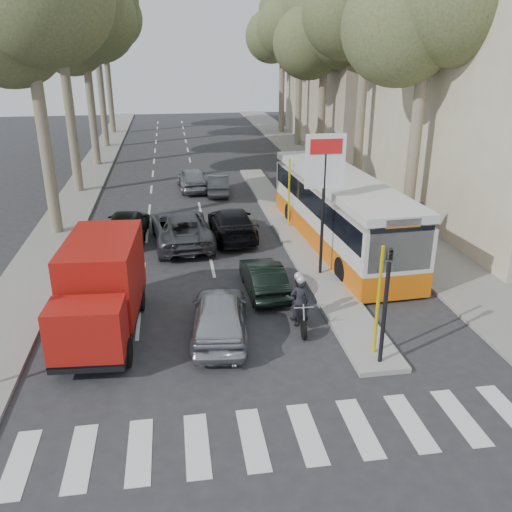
{
  "coord_description": "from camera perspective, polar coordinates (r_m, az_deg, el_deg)",
  "views": [
    {
      "loc": [
        -2.3,
        -14.09,
        8.62
      ],
      "look_at": [
        0.45,
        3.55,
        1.6
      ],
      "focal_mm": 38.0,
      "sensor_mm": 36.0,
      "label": 1
    }
  ],
  "objects": [
    {
      "name": "red_truck",
      "position": [
        17.49,
        -15.98,
        -3.21
      ],
      "size": [
        2.46,
        5.68,
        2.96
      ],
      "rotation": [
        0.0,
        0.0,
        -0.07
      ],
      "color": "black",
      "rests_on": "ground"
    },
    {
      "name": "ground",
      "position": [
        16.68,
        0.34,
        -9.65
      ],
      "size": [
        120.0,
        120.0,
        0.0
      ],
      "primitive_type": "plane",
      "color": "#28282B",
      "rests_on": "ground"
    },
    {
      "name": "traffic_island",
      "position": [
        27.08,
        3.42,
        3.04
      ],
      "size": [
        1.5,
        26.0,
        0.16
      ],
      "primitive_type": "cube",
      "color": "gray",
      "rests_on": "ground"
    },
    {
      "name": "building_far",
      "position": [
        51.29,
        12.21,
        20.33
      ],
      "size": [
        11.0,
        20.0,
        16.0
      ],
      "primitive_type": "cube",
      "color": "#B7A88E",
      "rests_on": "ground"
    },
    {
      "name": "tree_l_c",
      "position": [
        42.58,
        -17.63,
        22.46
      ],
      "size": [
        7.4,
        7.2,
        13.71
      ],
      "color": "#6B604C",
      "rests_on": "ground"
    },
    {
      "name": "queue_car_d",
      "position": [
        33.44,
        -4.0,
        7.53
      ],
      "size": [
        1.55,
        3.71,
        1.19
      ],
      "primitive_type": "imported",
      "rotation": [
        0.0,
        0.0,
        3.06
      ],
      "color": "#4D4F55",
      "rests_on": "ground"
    },
    {
      "name": "pedestrian_far",
      "position": [
        23.74,
        15.27,
        1.72
      ],
      "size": [
        1.11,
        0.89,
        1.58
      ],
      "primitive_type": "imported",
      "rotation": [
        0.0,
        0.0,
        3.65
      ],
      "color": "brown",
      "rests_on": "sidewalk_right"
    },
    {
      "name": "billboard",
      "position": [
        20.48,
        7.18,
        7.41
      ],
      "size": [
        1.5,
        12.1,
        5.6
      ],
      "color": "yellow",
      "rests_on": "ground"
    },
    {
      "name": "sidewalk_right",
      "position": [
        41.48,
        6.65,
        9.41
      ],
      "size": [
        3.2,
        70.0,
        0.12
      ],
      "primitive_type": "cube",
      "color": "gray",
      "rests_on": "ground"
    },
    {
      "name": "queue_car_c",
      "position": [
        34.5,
        -6.71,
        8.06
      ],
      "size": [
        1.97,
        4.27,
        1.42
      ],
      "primitive_type": "imported",
      "rotation": [
        0.0,
        0.0,
        3.21
      ],
      "color": "gray",
      "rests_on": "ground"
    },
    {
      "name": "tree_l_e",
      "position": [
        58.52,
        -15.68,
        22.81
      ],
      "size": [
        7.4,
        7.2,
        14.49
      ],
      "color": "#6B604C",
      "rests_on": "ground"
    },
    {
      "name": "dark_hatchback",
      "position": [
        19.92,
        0.79,
        -2.28
      ],
      "size": [
        1.39,
        3.68,
        1.2
      ],
      "primitive_type": "imported",
      "rotation": [
        0.0,
        0.0,
        3.18
      ],
      "color": "black",
      "rests_on": "ground"
    },
    {
      "name": "queue_car_b",
      "position": [
        25.65,
        -2.53,
        3.46
      ],
      "size": [
        2.1,
        4.88,
        1.4
      ],
      "primitive_type": "imported",
      "rotation": [
        0.0,
        0.0,
        3.17
      ],
      "color": "black",
      "rests_on": "ground"
    },
    {
      "name": "queue_car_a",
      "position": [
        25.01,
        -7.86,
        2.92
      ],
      "size": [
        2.94,
        5.59,
        1.5
      ],
      "primitive_type": "imported",
      "rotation": [
        0.0,
        0.0,
        3.23
      ],
      "color": "#44464B",
      "rests_on": "ground"
    },
    {
      "name": "pedestrian_near",
      "position": [
        26.22,
        16.8,
        3.63
      ],
      "size": [
        0.97,
        1.14,
        1.75
      ],
      "primitive_type": "imported",
      "rotation": [
        0.0,
        0.0,
        2.12
      ],
      "color": "#40354F",
      "rests_on": "sidewalk_right"
    },
    {
      "name": "tree_r_c",
      "position": [
        41.78,
        7.45,
        22.77
      ],
      "size": [
        7.4,
        7.2,
        13.32
      ],
      "color": "#6B604C",
      "rests_on": "ground"
    },
    {
      "name": "motorcycle",
      "position": [
        17.68,
        4.53,
        -4.76
      ],
      "size": [
        0.79,
        2.15,
        1.83
      ],
      "rotation": [
        0.0,
        0.0,
        -0.05
      ],
      "color": "black",
      "rests_on": "ground"
    },
    {
      "name": "traffic_light_island",
      "position": [
        15.07,
        13.61,
        -3.2
      ],
      "size": [
        0.16,
        0.41,
        3.6
      ],
      "color": "black",
      "rests_on": "ground"
    },
    {
      "name": "tree_r_e",
      "position": [
        57.4,
        2.96,
        23.2
      ],
      "size": [
        7.4,
        7.2,
        14.1
      ],
      "color": "#6B604C",
      "rests_on": "ground"
    },
    {
      "name": "tree_r_d",
      "position": [
        49.6,
        4.89,
        24.23
      ],
      "size": [
        7.4,
        7.2,
        14.88
      ],
      "color": "#6B604C",
      "rests_on": "ground"
    },
    {
      "name": "queue_car_e",
      "position": [
        26.27,
        -13.43,
        3.22
      ],
      "size": [
        2.06,
        4.62,
        1.32
      ],
      "primitive_type": "imported",
      "rotation": [
        0.0,
        0.0,
        3.09
      ],
      "color": "black",
      "rests_on": "ground"
    },
    {
      "name": "tree_l_d",
      "position": [
        50.61,
        -16.68,
        24.22
      ],
      "size": [
        7.4,
        7.2,
        15.66
      ],
      "color": "#6B604C",
      "rests_on": "ground"
    },
    {
      "name": "silver_hatchback",
      "position": [
        16.99,
        -3.83,
        -6.25
      ],
      "size": [
        2.19,
        4.46,
        1.46
      ],
      "primitive_type": "imported",
      "rotation": [
        0.0,
        0.0,
        3.03
      ],
      "color": "#B1B2B9",
      "rests_on": "ground"
    },
    {
      "name": "median_left",
      "position": [
        43.33,
        -16.46,
        9.2
      ],
      "size": [
        2.4,
        64.0,
        0.12
      ],
      "primitive_type": "cube",
      "color": "gray",
      "rests_on": "ground"
    },
    {
      "name": "city_bus",
      "position": [
        24.6,
        8.7,
        4.89
      ],
      "size": [
        3.32,
        12.41,
        3.24
      ],
      "rotation": [
        0.0,
        0.0,
        0.05
      ],
      "color": "#DA610C",
      "rests_on": "ground"
    }
  ]
}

